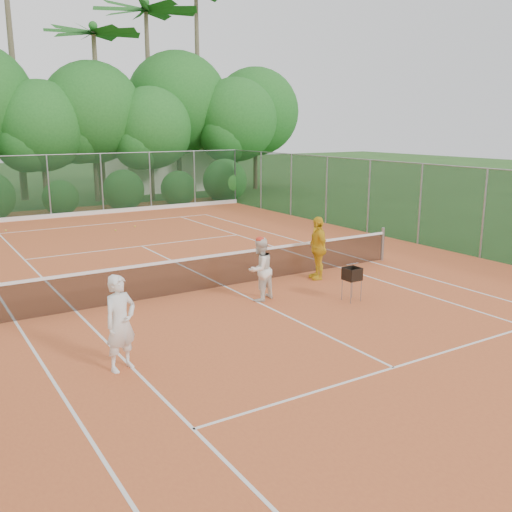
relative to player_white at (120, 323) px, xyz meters
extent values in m
plane|color=#254D1B|center=(4.27, 3.78, -0.92)|extent=(120.00, 120.00, 0.00)
cube|color=#CE5F2F|center=(4.27, 3.78, -0.91)|extent=(18.00, 36.00, 0.02)
cube|color=beige|center=(13.27, 27.78, 0.58)|extent=(8.00, 5.00, 3.00)
cylinder|color=gray|center=(10.20, 3.78, -0.35)|extent=(0.10, 0.10, 1.10)
cube|color=black|center=(4.27, 3.78, -0.44)|extent=(11.87, 0.03, 0.86)
cube|color=white|center=(4.27, 3.78, 0.03)|extent=(11.87, 0.04, 0.07)
imported|color=white|center=(0.00, 0.00, 0.00)|extent=(0.76, 0.62, 1.79)
imported|color=white|center=(4.42, 2.24, -0.08)|extent=(0.95, 0.84, 1.62)
ellipsoid|color=red|center=(4.42, 2.24, 0.69)|extent=(0.22, 0.22, 0.14)
imported|color=gold|center=(6.96, 3.12, 0.02)|extent=(0.74, 1.16, 1.83)
cylinder|color=gray|center=(6.20, 0.78, -0.62)|extent=(0.02, 0.02, 0.55)
cylinder|color=gray|center=(6.54, 1.12, -0.62)|extent=(0.02, 0.02, 0.55)
cube|color=black|center=(6.37, 0.95, -0.19)|extent=(0.38, 0.38, 0.32)
sphere|color=#C8EC37|center=(0.51, 16.15, -0.86)|extent=(0.07, 0.07, 0.07)
sphere|color=#BED631|center=(4.46, 13.69, -0.86)|extent=(0.07, 0.07, 0.07)
sphere|color=yellow|center=(5.50, 14.16, -0.86)|extent=(0.07, 0.07, 0.07)
cube|color=white|center=(4.27, 15.67, -0.89)|extent=(11.03, 0.06, 0.01)
cube|color=white|center=(-1.22, 3.78, -0.89)|extent=(0.06, 23.77, 0.01)
cube|color=white|center=(9.75, 3.78, -0.89)|extent=(0.06, 23.77, 0.01)
cube|color=white|center=(0.16, 3.78, -0.89)|extent=(0.06, 23.77, 0.01)
cube|color=white|center=(8.38, 3.78, -0.89)|extent=(0.06, 23.77, 0.01)
cube|color=white|center=(4.27, 10.18, -0.89)|extent=(8.23, 0.06, 0.01)
cube|color=white|center=(4.27, -2.62, -0.89)|extent=(8.23, 0.06, 0.01)
cube|color=white|center=(4.27, 3.78, -0.89)|extent=(0.06, 12.80, 0.01)
cube|color=#19381E|center=(4.27, 18.78, 0.60)|extent=(18.00, 0.02, 3.00)
cylinder|color=gray|center=(13.27, 18.78, 0.60)|extent=(0.07, 0.07, 3.00)
cube|color=#19381E|center=(13.27, 2.28, 0.60)|extent=(0.02, 33.00, 3.00)
cylinder|color=gray|center=(13.27, 18.78, 0.60)|extent=(0.07, 0.07, 3.00)
cylinder|color=brown|center=(3.77, 23.28, 0.83)|extent=(0.24, 0.24, 3.50)
sphere|color=#215F1F|center=(3.77, 23.28, 3.42)|extent=(4.90, 4.90, 4.90)
cylinder|color=brown|center=(6.77, 23.78, 1.13)|extent=(0.28, 0.28, 4.10)
sphere|color=#215F1F|center=(6.77, 23.78, 4.17)|extent=(5.74, 5.74, 5.74)
cylinder|color=brown|center=(9.77, 22.58, 0.78)|extent=(0.23, 0.23, 3.40)
sphere|color=#215F1F|center=(9.77, 22.58, 3.30)|extent=(4.76, 4.76, 4.76)
cylinder|color=brown|center=(12.77, 25.28, 1.41)|extent=(0.32, 0.32, 4.65)
sphere|color=#215F1F|center=(12.77, 25.28, 4.85)|extent=(6.51, 6.51, 6.51)
cylinder|color=brown|center=(15.77, 22.98, 0.98)|extent=(0.26, 0.26, 3.80)
sphere|color=#215F1F|center=(15.77, 22.98, 3.80)|extent=(5.32, 5.32, 5.32)
cylinder|color=brown|center=(18.27, 24.58, 1.21)|extent=(0.29, 0.29, 4.25)
sphere|color=#215F1F|center=(18.27, 24.58, 4.35)|extent=(5.95, 5.95, 5.95)
cone|color=brown|center=(3.27, 26.78, 6.58)|extent=(0.44, 0.44, 15.00)
cone|color=brown|center=(7.27, 24.28, 4.08)|extent=(0.44, 0.44, 10.00)
sphere|color=#215F1F|center=(7.27, 24.28, 8.93)|extent=(0.50, 0.50, 0.50)
cone|color=brown|center=(11.27, 26.28, 5.08)|extent=(0.44, 0.44, 12.00)
sphere|color=#215F1F|center=(11.27, 26.28, 10.90)|extent=(0.50, 0.50, 0.50)
cone|color=brown|center=(15.27, 27.28, 6.08)|extent=(0.44, 0.44, 14.00)
camera|label=1|loc=(-3.11, -9.58, 3.50)|focal=40.00mm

